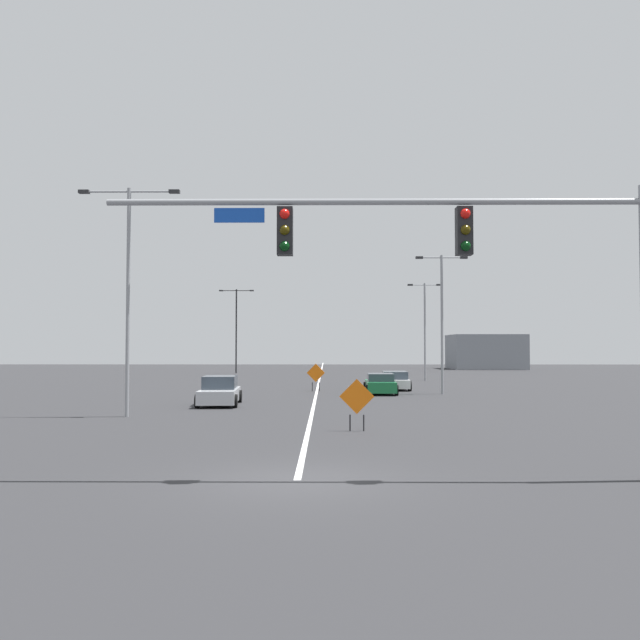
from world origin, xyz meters
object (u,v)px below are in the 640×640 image
Objects in this scene: street_lamp_near_left at (236,324)px; car_green_far at (380,384)px; street_lamp_near_right at (128,282)px; construction_sign_left_lane at (357,399)px; construction_sign_right_lane at (316,374)px; car_silver_distant at (220,392)px; street_lamp_mid_left at (442,312)px; street_lamp_mid_right at (425,324)px; car_white_near at (395,381)px; traffic_signal_assembly at (460,255)px.

street_lamp_near_left is 35.99m from car_green_far.
street_lamp_near_right is 11.31m from construction_sign_left_lane.
car_silver_distant is at bearing -112.91° from construction_sign_right_lane.
street_lamp_mid_left is 19.92m from construction_sign_left_lane.
car_silver_distant is (-12.34, -8.03, -4.32)m from street_lamp_mid_left.
street_lamp_mid_right reaches higher than car_white_near.
car_white_near is (5.27, 1.57, -0.50)m from construction_sign_right_lane.
street_lamp_near_right is 2.02× the size of car_silver_distant.
street_lamp_near_left is (-12.78, 60.73, 0.53)m from traffic_signal_assembly.
street_lamp_mid_left is 4.76× the size of construction_sign_right_lane.
street_lamp_mid_right is 1.78× the size of car_silver_distant.
traffic_signal_assembly is 44.53m from street_lamp_mid_right.
construction_sign_left_lane reaches higher than car_silver_distant.
construction_sign_left_lane reaches higher than car_white_near.
construction_sign_right_lane is 0.38× the size of car_silver_distant.
car_green_far is 1.01× the size of car_white_near.
construction_sign_left_lane is (-7.36, -35.40, -3.77)m from street_lamp_mid_right.
street_lamp_near_right is 5.34× the size of construction_sign_left_lane.
street_lamp_near_left is at bearing 96.34° from car_silver_distant.
car_white_near is (9.86, 12.43, -0.05)m from car_silver_distant.
street_lamp_mid_right is 0.88× the size of street_lamp_near_right.
street_lamp_mid_left is 1.81× the size of car_silver_distant.
street_lamp_mid_right is 24.66m from street_lamp_near_left.
car_white_near is (-2.48, 4.40, -4.37)m from street_lamp_mid_left.
street_lamp_mid_right is 0.91× the size of street_lamp_near_left.
street_lamp_mid_right is 16.87m from street_lamp_mid_left.
street_lamp_near_left is 41.92m from car_silver_distant.
street_lamp_near_right reaches higher than street_lamp_near_left.
street_lamp_near_right is 47.24m from street_lamp_near_left.
street_lamp_near_right reaches higher than traffic_signal_assembly.
street_lamp_mid_right is 1.83× the size of car_white_near.
street_lamp_mid_right reaches higher than construction_sign_right_lane.
construction_sign_left_lane is at bearing -27.13° from street_lamp_near_right.
construction_sign_right_lane is 4.79m from car_green_far.
street_lamp_mid_left reaches higher than construction_sign_left_lane.
car_silver_distant is at bearing -136.10° from car_green_far.
traffic_signal_assembly is at bearing -50.60° from street_lamp_near_right.
street_lamp_near_right reaches higher than car_white_near.
car_white_near is at bearing 81.24° from construction_sign_left_lane.
street_lamp_near_right is (-16.60, -30.67, 0.70)m from street_lamp_mid_right.
street_lamp_near_right is 18.84m from car_green_far.
construction_sign_left_lane is at bearing -101.74° from street_lamp_mid_right.
street_lamp_mid_left is 0.92× the size of street_lamp_near_left.
construction_sign_right_lane is at bearing 146.82° from car_green_far.
street_lamp_mid_left is at bearing 33.05° from car_silver_distant.
traffic_signal_assembly reaches higher than car_silver_distant.
street_lamp_mid_left is 1.87× the size of car_white_near.
car_silver_distant is (-13.68, -24.85, -4.21)m from street_lamp_mid_right.
street_lamp_near_left is 53.26m from construction_sign_left_lane.
construction_sign_right_lane is (-3.60, 30.20, -3.76)m from traffic_signal_assembly.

